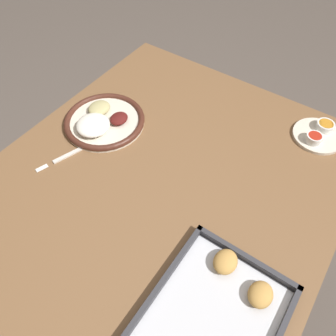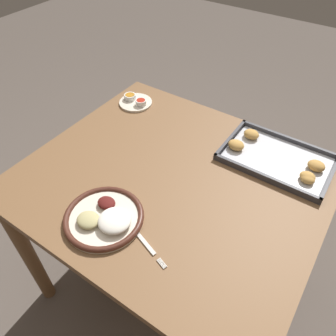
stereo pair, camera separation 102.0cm
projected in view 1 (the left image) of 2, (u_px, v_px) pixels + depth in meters
The scene contains 6 objects.
ground_plane at pixel (165, 277), 1.53m from camera, with size 8.00×8.00×0.00m, color #564C44.
dining_table at pixel (164, 202), 1.01m from camera, with size 1.06×0.92×0.78m.
dinner_plate at pixel (103, 121), 1.04m from camera, with size 0.26×0.26×0.05m.
fork at pixel (70, 154), 0.97m from camera, with size 0.18×0.07×0.00m.
saucer_plate at pixel (319, 134), 1.01m from camera, with size 0.15×0.15×0.03m.
baking_tray at pixel (202, 334), 0.66m from camera, with size 0.40×0.27×0.04m.
Camera 1 is at (0.43, 0.32, 1.52)m, focal length 35.00 mm.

